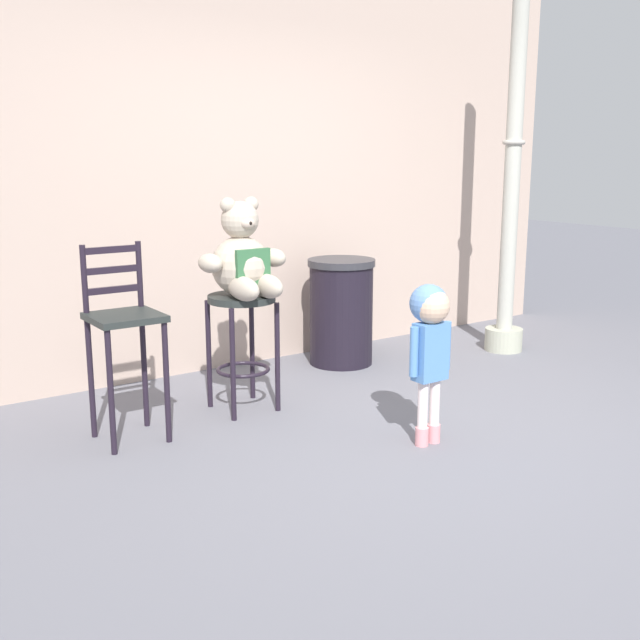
{
  "coord_description": "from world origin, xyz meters",
  "views": [
    {
      "loc": [
        -2.75,
        -2.84,
        1.55
      ],
      "look_at": [
        -0.28,
        0.69,
        0.61
      ],
      "focal_mm": 42.9,
      "sensor_mm": 36.0,
      "label": 1
    }
  ],
  "objects_px": {
    "bar_stool_with_teddy": "(242,327)",
    "lamppost": "(510,210)",
    "trash_bin": "(341,311)",
    "bar_chair_empty": "(124,329)",
    "teddy_bear": "(243,260)",
    "child_walking": "(430,330)"
  },
  "relations": [
    {
      "from": "bar_stool_with_teddy",
      "to": "trash_bin",
      "type": "height_order",
      "value": "trash_bin"
    },
    {
      "from": "teddy_bear",
      "to": "lamppost",
      "type": "relative_size",
      "value": 0.21
    },
    {
      "from": "trash_bin",
      "to": "lamppost",
      "type": "relative_size",
      "value": 0.28
    },
    {
      "from": "bar_stool_with_teddy",
      "to": "bar_chair_empty",
      "type": "relative_size",
      "value": 0.67
    },
    {
      "from": "child_walking",
      "to": "bar_chair_empty",
      "type": "relative_size",
      "value": 0.82
    },
    {
      "from": "teddy_bear",
      "to": "child_walking",
      "type": "xyz_separation_m",
      "value": [
        0.53,
        -1.06,
        -0.29
      ]
    },
    {
      "from": "lamppost",
      "to": "trash_bin",
      "type": "bearing_deg",
      "value": 161.45
    },
    {
      "from": "bar_stool_with_teddy",
      "to": "bar_chair_empty",
      "type": "distance_m",
      "value": 0.78
    },
    {
      "from": "trash_bin",
      "to": "bar_chair_empty",
      "type": "distance_m",
      "value": 1.99
    },
    {
      "from": "bar_stool_with_teddy",
      "to": "child_walking",
      "type": "height_order",
      "value": "child_walking"
    },
    {
      "from": "lamppost",
      "to": "bar_chair_empty",
      "type": "relative_size",
      "value": 2.62
    },
    {
      "from": "teddy_bear",
      "to": "bar_stool_with_teddy",
      "type": "bearing_deg",
      "value": 90.0
    },
    {
      "from": "lamppost",
      "to": "bar_stool_with_teddy",
      "type": "bearing_deg",
      "value": -178.43
    },
    {
      "from": "bar_stool_with_teddy",
      "to": "lamppost",
      "type": "height_order",
      "value": "lamppost"
    },
    {
      "from": "lamppost",
      "to": "bar_chair_empty",
      "type": "distance_m",
      "value": 3.24
    },
    {
      "from": "teddy_bear",
      "to": "trash_bin",
      "type": "relative_size",
      "value": 0.74
    },
    {
      "from": "teddy_bear",
      "to": "bar_chair_empty",
      "type": "bearing_deg",
      "value": -176.73
    },
    {
      "from": "bar_stool_with_teddy",
      "to": "lamppost",
      "type": "distance_m",
      "value": 2.5
    },
    {
      "from": "bar_chair_empty",
      "to": "trash_bin",
      "type": "bearing_deg",
      "value": 16.94
    },
    {
      "from": "bar_stool_with_teddy",
      "to": "bar_chair_empty",
      "type": "height_order",
      "value": "bar_chair_empty"
    },
    {
      "from": "bar_chair_empty",
      "to": "bar_stool_with_teddy",
      "type": "bearing_deg",
      "value": 5.38
    },
    {
      "from": "bar_stool_with_teddy",
      "to": "bar_chair_empty",
      "type": "xyz_separation_m",
      "value": [
        -0.77,
        -0.07,
        0.1
      ]
    }
  ]
}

